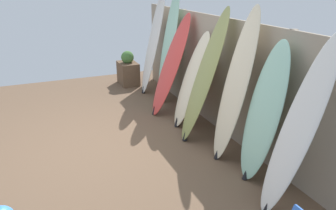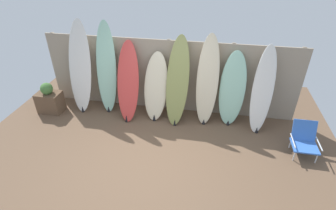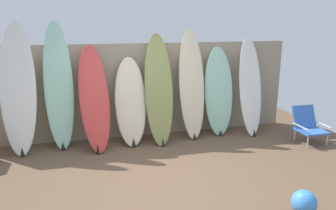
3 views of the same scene
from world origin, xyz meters
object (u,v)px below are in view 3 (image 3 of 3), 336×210
Objects in this scene: surfboard_red_2 at (94,99)px; surfboard_olive_4 at (159,90)px; surfboard_white_0 at (18,89)px; surfboard_seafoam_6 at (219,92)px; surfboard_white_7 at (250,87)px; beach_chair at (308,124)px; surfboard_seafoam_1 at (59,87)px; beach_ball at (304,202)px; surfboard_cream_5 at (192,85)px; surfboard_cream_3 at (131,102)px.

surfboard_red_2 is 1.16m from surfboard_olive_4.
surfboard_seafoam_6 is at bearing 0.37° from surfboard_white_0.
surfboard_white_0 reaches higher than surfboard_white_7.
beach_chair is (5.07, -0.82, -0.77)m from surfboard_white_0.
surfboard_seafoam_1 is 3.41× the size of beach_chair.
surfboard_white_0 is 7.56× the size of beach_ball.
surfboard_seafoam_6 is 0.91× the size of surfboard_white_7.
surfboard_white_7 is at bearing -8.07° from surfboard_seafoam_6.
surfboard_cream_5 is at bearing 7.94° from surfboard_olive_4.
surfboard_seafoam_1 is 1.07× the size of surfboard_cream_5.
surfboard_red_2 is 1.14× the size of surfboard_cream_3.
surfboard_cream_5 is at bearing 176.92° from surfboard_white_7.
surfboard_red_2 is 2.78× the size of beach_chair.
surfboard_olive_4 is at bearing -5.53° from surfboard_cream_3.
surfboard_seafoam_6 is at bearing 2.20° from surfboard_cream_3.
surfboard_cream_3 is 2.43× the size of beach_chair.
surfboard_white_0 is at bearing 179.97° from surfboard_cream_5.
surfboard_red_2 is at bearing -176.03° from surfboard_cream_5.
surfboard_seafoam_1 is 4.58m from beach_chair.
surfboard_cream_3 is 0.79× the size of surfboard_olive_4.
surfboard_olive_4 is (1.74, -0.16, -0.11)m from surfboard_seafoam_1.
surfboard_red_2 is at bearing -172.53° from surfboard_cream_3.
beach_chair is (4.42, -0.88, -0.76)m from surfboard_seafoam_1.
surfboard_olive_4 is at bearing 1.68° from surfboard_red_2.
surfboard_seafoam_1 is 1.26m from surfboard_cream_3.
surfboard_cream_3 is at bearing -177.94° from surfboard_cream_5.
surfboard_white_0 is 1.08× the size of surfboard_cream_5.
beach_ball is (1.08, -2.79, -0.84)m from surfboard_olive_4.
surfboard_white_7 reaches higher than surfboard_cream_3.
surfboard_seafoam_1 reaches higher than surfboard_cream_3.
surfboard_white_0 is at bearing -179.63° from surfboard_seafoam_6.
surfboard_white_7 is 2.93× the size of beach_chair.
surfboard_seafoam_1 reaches higher than surfboard_olive_4.
surfboard_white_7 is at bearing -0.53° from surfboard_cream_3.
beach_ball is at bearing -50.96° from surfboard_red_2.
surfboard_olive_4 is at bearing 173.25° from beach_chair.
surfboard_cream_5 is 2.29m from beach_chair.
surfboard_seafoam_1 is at bearing 5.85° from surfboard_white_0.
surfboard_red_2 is 2.39m from surfboard_seafoam_6.
beach_chair is at bearing -10.15° from surfboard_red_2.
surfboard_seafoam_1 reaches higher than surfboard_seafoam_6.
surfboard_seafoam_6 is (2.97, -0.04, -0.23)m from surfboard_seafoam_1.
surfboard_olive_4 is 1.05× the size of surfboard_white_7.
surfboard_white_7 is at bearing 146.18° from beach_chair.
surfboard_seafoam_6 is 0.64m from surfboard_white_7.
surfboard_cream_3 is at bearing 7.47° from surfboard_red_2.
surfboard_olive_4 is at bearing -179.14° from surfboard_white_7.
surfboard_white_0 is 4.24m from surfboard_white_7.
surfboard_red_2 is 0.65m from surfboard_cream_3.
surfboard_white_0 reaches higher than surfboard_cream_3.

